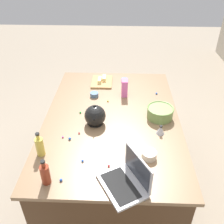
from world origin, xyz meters
TOP-DOWN VIEW (x-y plane):
  - ground_plane at (0.00, 0.00)m, footprint 12.00×12.00m
  - island_counter at (0.00, 0.00)m, footprint 1.75×1.18m
  - laptop at (0.75, 0.12)m, footprint 0.38×0.35m
  - mixing_bowl_large at (-0.01, 0.42)m, footprint 0.23×0.23m
  - bottle_oil at (0.49, -0.50)m, footprint 0.06×0.06m
  - bottle_soy at (0.74, -0.39)m, footprint 0.06×0.06m
  - kettle at (0.10, -0.14)m, footprint 0.21×0.18m
  - cutting_board at (-0.64, -0.14)m, footprint 0.29×0.22m
  - butter_stick_left at (-0.63, -0.16)m, footprint 0.11×0.04m
  - butter_stick_right at (-0.68, -0.11)m, footprint 0.11×0.04m
  - ramekin_small at (-0.34, -0.19)m, footprint 0.08×0.08m
  - ramekin_medium at (0.50, 0.29)m, footprint 0.11×0.11m
  - ramekin_wide at (-0.67, 0.11)m, footprint 0.07×0.07m
  - kitchen_timer at (0.22, 0.40)m, footprint 0.07×0.07m
  - candy_bag at (-0.37, 0.11)m, footprint 0.09×0.06m
  - candy_0 at (0.25, -0.26)m, footprint 0.01×0.01m
  - candy_1 at (-0.04, -0.29)m, footprint 0.02×0.02m
  - candy_2 at (0.56, -0.19)m, footprint 0.02×0.02m
  - candy_3 at (0.73, -0.30)m, footprint 0.02×0.02m
  - candy_4 at (-0.41, 0.44)m, footprint 0.02×0.02m
  - candy_5 at (-0.24, -0.05)m, footprint 0.01×0.01m
  - candy_6 at (0.32, -0.32)m, footprint 0.02×0.02m
  - candy_7 at (0.30, -0.38)m, footprint 0.01×0.01m
  - candy_8 at (0.60, -0.00)m, footprint 0.02×0.02m

SIDE VIEW (x-z plane):
  - ground_plane at x=0.00m, z-range 0.00..0.00m
  - island_counter at x=0.00m, z-range 0.00..0.90m
  - candy_7 at x=0.30m, z-range 0.90..0.91m
  - candy_0 at x=0.25m, z-range 0.90..0.91m
  - candy_5 at x=-0.24m, z-range 0.90..0.91m
  - candy_1 at x=-0.04m, z-range 0.90..0.92m
  - candy_2 at x=0.56m, z-range 0.90..0.92m
  - candy_8 at x=0.60m, z-range 0.90..0.92m
  - cutting_board at x=-0.64m, z-range 0.90..0.92m
  - candy_4 at x=-0.41m, z-range 0.90..0.92m
  - candy_3 at x=0.73m, z-range 0.90..0.92m
  - candy_6 at x=0.32m, z-range 0.90..0.92m
  - ramekin_wide at x=-0.67m, z-range 0.90..0.94m
  - ramekin_small at x=-0.34m, z-range 0.90..0.94m
  - ramekin_medium at x=0.50m, z-range 0.90..0.95m
  - kitchen_timer at x=0.22m, z-range 0.90..0.97m
  - butter_stick_left at x=-0.63m, z-range 0.92..0.95m
  - butter_stick_right at x=-0.68m, z-range 0.92..0.95m
  - laptop at x=0.75m, z-range 0.84..1.06m
  - mixing_bowl_large at x=-0.01m, z-range 0.90..1.00m
  - bottle_soy at x=0.74m, z-range 0.88..1.07m
  - bottle_oil at x=0.49m, z-range 0.88..1.08m
  - kettle at x=0.10m, z-range 0.88..1.08m
  - candy_bag at x=-0.37m, z-range 0.90..1.07m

